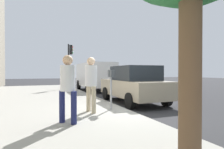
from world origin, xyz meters
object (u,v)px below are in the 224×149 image
object	(u,v)px
pedestrian_bystander	(68,83)
parked_van_far	(95,75)
parked_sedan_near	(134,84)
pedestrian_at_meter	(91,80)
traffic_signal	(70,59)
parking_meter	(111,81)

from	to	relation	value
pedestrian_bystander	parked_van_far	size ratio (longest dim) A/B	0.34
pedestrian_bystander	parked_sedan_near	size ratio (longest dim) A/B	0.40
pedestrian_at_meter	parked_van_far	xyz separation A→B (m)	(8.54, -2.70, 0.02)
pedestrian_at_meter	traffic_signal	size ratio (longest dim) A/B	0.51
pedestrian_at_meter	traffic_signal	world-z (taller)	traffic_signal
parking_meter	parked_van_far	distance (m)	8.55
parking_meter	pedestrian_bystander	size ratio (longest dim) A/B	0.80
pedestrian_bystander	parked_van_far	distance (m)	10.30
parked_sedan_near	pedestrian_bystander	bearing A→B (deg)	130.81
pedestrian_at_meter	traffic_signal	bearing A→B (deg)	75.30
parked_van_far	traffic_signal	bearing A→B (deg)	61.63
parking_meter	parked_sedan_near	bearing A→B (deg)	-46.23
pedestrian_at_meter	parked_van_far	world-z (taller)	parked_van_far
traffic_signal	pedestrian_bystander	bearing A→B (deg)	170.24
parked_sedan_near	parked_van_far	world-z (taller)	parked_van_far
pedestrian_bystander	parked_sedan_near	distance (m)	4.80
parking_meter	parked_van_far	size ratio (longest dim) A/B	0.27
parking_meter	pedestrian_at_meter	distance (m)	0.83
pedestrian_at_meter	pedestrian_bystander	bearing A→B (deg)	-139.61
parking_meter	parked_van_far	xyz separation A→B (m)	(8.33, -1.90, 0.09)
parked_sedan_near	parked_van_far	xyz separation A→B (m)	(6.51, -0.00, 0.36)
parked_sedan_near	traffic_signal	bearing A→B (deg)	13.52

